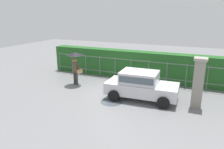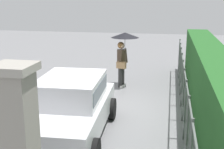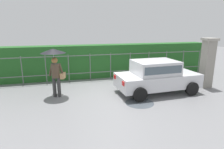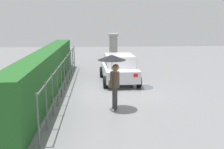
# 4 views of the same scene
# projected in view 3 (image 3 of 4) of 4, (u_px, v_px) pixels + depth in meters

# --- Properties ---
(ground_plane) EXTENTS (40.00, 40.00, 0.00)m
(ground_plane) POSITION_uv_depth(u_px,v_px,m) (116.00, 93.00, 8.84)
(ground_plane) COLOR slate
(car) EXTENTS (3.81, 2.01, 1.48)m
(car) POSITION_uv_depth(u_px,v_px,m) (156.00, 75.00, 8.82)
(car) COLOR silver
(car) RESTS_ON ground
(pedestrian) EXTENTS (1.03, 1.03, 2.07)m
(pedestrian) POSITION_uv_depth(u_px,v_px,m) (54.00, 61.00, 8.13)
(pedestrian) COLOR #333333
(pedestrian) RESTS_ON ground
(gate_pillar) EXTENTS (0.60, 0.60, 2.42)m
(gate_pillar) POSITION_uv_depth(u_px,v_px,m) (207.00, 62.00, 9.49)
(gate_pillar) COLOR gray
(gate_pillar) RESTS_ON ground
(fence_section) EXTENTS (11.68, 0.05, 1.50)m
(fence_section) POSITION_uv_depth(u_px,v_px,m) (111.00, 65.00, 11.01)
(fence_section) COLOR #59605B
(fence_section) RESTS_ON ground
(hedge_row) EXTENTS (12.63, 0.90, 1.90)m
(hedge_row) POSITION_uv_depth(u_px,v_px,m) (108.00, 60.00, 11.69)
(hedge_row) COLOR #235B23
(hedge_row) RESTS_ON ground
(puddle_near) EXTENTS (1.14, 1.14, 0.00)m
(puddle_near) POSITION_uv_depth(u_px,v_px,m) (139.00, 103.00, 7.75)
(puddle_near) COLOR #4C545B
(puddle_near) RESTS_ON ground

